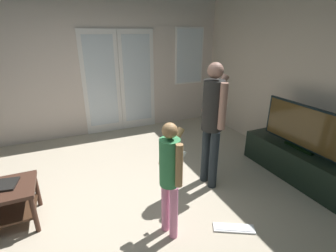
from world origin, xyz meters
TOP-DOWN VIEW (x-y plane):
  - ground_plane at (0.00, 0.00)m, footprint 6.06×5.28m
  - wall_back_with_doors at (0.11, 2.61)m, footprint 6.06×0.09m
  - wall_right_plain at (3.00, 0.00)m, footprint 0.06×5.28m
  - tv_stand at (2.62, -0.28)m, footprint 0.46×1.62m
  - flat_screen_tv at (2.62, -0.28)m, footprint 0.08×1.23m
  - person_adult at (1.38, 0.07)m, footprint 0.51×0.48m
  - person_child at (0.51, -0.54)m, footprint 0.38×0.40m
  - loose_keyboard at (1.16, -0.78)m, footprint 0.45×0.32m
  - laptop_closed at (-1.06, 0.31)m, footprint 0.34×0.29m

SIDE VIEW (x-z plane):
  - ground_plane at x=0.00m, z-range -0.02..0.00m
  - loose_keyboard at x=1.16m, z-range 0.00..0.02m
  - tv_stand at x=2.62m, z-range 0.00..0.45m
  - laptop_closed at x=-1.06m, z-range 0.47..0.49m
  - person_child at x=0.51m, z-range 0.12..1.37m
  - flat_screen_tv at x=2.62m, z-range 0.45..1.08m
  - person_adult at x=1.38m, z-range 0.16..1.83m
  - wall_back_with_doors at x=0.11m, z-range -0.04..2.69m
  - wall_right_plain at x=3.00m, z-range 0.00..2.70m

